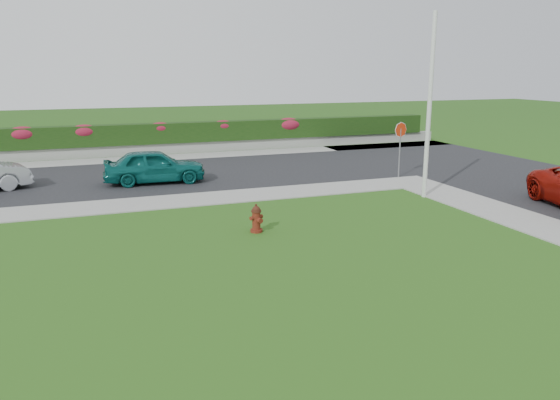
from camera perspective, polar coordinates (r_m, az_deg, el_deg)
name	(u,v)px	position (r m, az deg, el deg)	size (l,w,h in m)	color
ground	(369,281)	(12.47, 9.26, -8.33)	(120.00, 120.00, 0.00)	black
street_far	(104,179)	(24.48, -17.96, 2.06)	(26.00, 8.00, 0.04)	black
sidewalk_far	(80,209)	(19.58, -20.18, -0.87)	(24.00, 2.00, 0.04)	gray
curb_corner	(410,182)	(23.39, 13.47, 1.85)	(2.00, 2.00, 0.04)	gray
sidewalk_beyond	(177,157)	(29.78, -10.71, 4.43)	(34.00, 2.00, 0.04)	gray
retaining_wall	(172,148)	(31.21, -11.20, 5.34)	(34.00, 0.40, 0.60)	gray
hedge	(171,133)	(31.20, -11.30, 6.91)	(32.00, 0.90, 1.10)	black
fire_hydrant	(256,219)	(15.76, -2.48, -1.99)	(0.43, 0.41, 0.83)	#4B170B
sedan_teal	(155,166)	(22.99, -12.98, 3.48)	(1.64, 4.07, 1.39)	#0B5651
utility_pole	(429,107)	(20.41, 15.34, 9.33)	(0.16, 0.16, 6.56)	silver
stop_sign	(400,137)	(24.01, 12.47, 6.46)	(0.65, 0.15, 2.42)	slate
flower_clump_b	(22,134)	(30.82, -25.32, 6.28)	(1.47, 0.95, 0.74)	#A21B33
flower_clump_c	(84,131)	(30.70, -19.80, 6.78)	(1.40, 0.90, 0.70)	#A21B33
flower_clump_d	(160,128)	(30.98, -12.41, 7.39)	(1.21, 0.78, 0.61)	#A21B33
flower_clump_e	(223,125)	(31.66, -5.98, 7.75)	(1.21, 0.78, 0.60)	#A21B33
flower_clump_f	(288,124)	(32.88, 0.88, 7.91)	(1.57, 1.01, 0.78)	#A21B33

